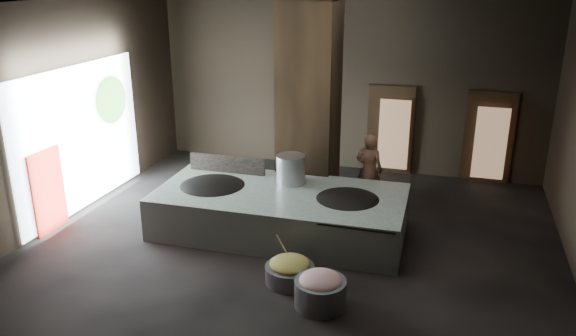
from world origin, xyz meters
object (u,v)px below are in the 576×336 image
(meat_basin, at_px, (320,293))
(hearth_platform, at_px, (280,212))
(wok_right, at_px, (347,204))
(stock_pot, at_px, (291,170))
(cook, at_px, (369,170))
(wok_left, at_px, (213,190))
(veg_basin, at_px, (290,274))

(meat_basin, bearing_deg, hearth_platform, 120.74)
(wok_right, height_order, stock_pot, stock_pot)
(stock_pot, bearing_deg, wok_right, -21.04)
(stock_pot, distance_m, cook, 1.96)
(stock_pot, bearing_deg, meat_basin, -65.00)
(wok_left, xyz_separation_m, stock_pot, (1.50, 0.60, 0.38))
(wok_left, distance_m, wok_right, 2.80)
(stock_pot, bearing_deg, veg_basin, -73.62)
(hearth_platform, bearing_deg, meat_basin, -60.46)
(hearth_platform, relative_size, meat_basin, 6.01)
(cook, bearing_deg, wok_left, 36.68)
(wok_right, distance_m, cook, 1.81)
(stock_pot, xyz_separation_m, cook, (1.42, 1.31, -0.30))
(wok_left, height_order, cook, cook)
(hearth_platform, relative_size, cook, 2.97)
(cook, distance_m, veg_basin, 3.83)
(stock_pot, bearing_deg, cook, 42.65)
(cook, height_order, meat_basin, cook)
(veg_basin, relative_size, meat_basin, 1.02)
(cook, relative_size, veg_basin, 1.98)
(wok_left, bearing_deg, wok_right, 2.05)
(stock_pot, relative_size, meat_basin, 0.78)
(hearth_platform, height_order, wok_left, wok_left)
(hearth_platform, bearing_deg, wok_right, 0.93)
(veg_basin, bearing_deg, wok_right, 72.52)
(cook, bearing_deg, veg_basin, 82.54)
(hearth_platform, bearing_deg, cook, 50.45)
(wok_right, bearing_deg, wok_left, -177.95)
(veg_basin, distance_m, meat_basin, 0.86)
(wok_left, distance_m, veg_basin, 2.90)
(wok_left, bearing_deg, stock_pot, 21.80)
(veg_basin, bearing_deg, hearth_platform, 112.23)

